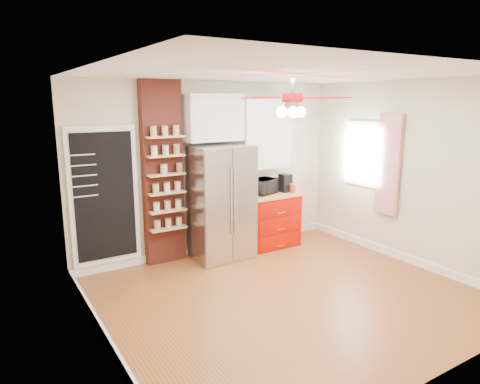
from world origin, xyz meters
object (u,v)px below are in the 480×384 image
fridge (220,202)px  ceiling_fan (292,98)px  red_cabinet (269,219)px  coffee_maker (285,183)px  toaster_oven (263,186)px  canister_left (292,189)px  pantry_jar_oats (164,169)px

fridge → ceiling_fan: 2.25m
red_cabinet → coffee_maker: (0.29, -0.04, 0.60)m
fridge → red_cabinet: (0.97, 0.05, -0.42)m
fridge → coffee_maker: 1.27m
coffee_maker → fridge: bearing=-176.9°
toaster_oven → canister_left: size_ratio=3.39×
toaster_oven → canister_left: bearing=-41.0°
fridge → toaster_oven: 0.87m
pantry_jar_oats → ceiling_fan: bearing=-63.3°
fridge → canister_left: (1.31, -0.12, 0.09)m
red_cabinet → coffee_maker: 0.67m
fridge → pantry_jar_oats: fridge is taller
fridge → coffee_maker: size_ratio=5.82×
ceiling_fan → toaster_oven: (0.80, 1.70, -1.40)m
fridge → red_cabinet: bearing=3.0°
red_cabinet → ceiling_fan: 2.75m
fridge → coffee_maker: (1.26, 0.01, 0.18)m
fridge → toaster_oven: fridge is taller
red_cabinet → coffee_maker: bearing=-7.1°
coffee_maker → canister_left: size_ratio=2.25×
coffee_maker → red_cabinet: bearing=175.4°
coffee_maker → pantry_jar_oats: 2.14m
toaster_oven → coffee_maker: coffee_maker is taller
coffee_maker → canister_left: (0.05, -0.13, -0.08)m
fridge → ceiling_fan: (0.05, -1.63, 1.55)m
canister_left → ceiling_fan: bearing=-129.9°
red_cabinet → pantry_jar_oats: bearing=177.2°
toaster_oven → coffee_maker: bearing=-26.9°
ceiling_fan → pantry_jar_oats: (-0.89, 1.77, -0.99)m
red_cabinet → canister_left: canister_left is taller
coffee_maker → pantry_jar_oats: pantry_jar_oats is taller
coffee_maker → pantry_jar_oats: (-2.10, 0.12, 0.39)m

